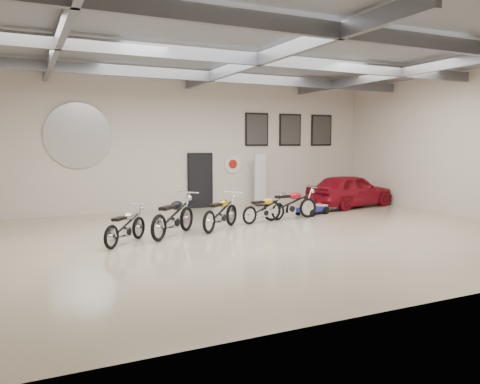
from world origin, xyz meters
name	(u,v)px	position (x,y,z in m)	size (l,w,h in m)	color
floor	(258,236)	(0.00, 0.00, 0.00)	(16.00, 12.00, 0.01)	#B9A98D
ceiling	(259,50)	(0.00, 0.00, 5.00)	(16.00, 12.00, 0.01)	slate
back_wall	(187,144)	(0.00, 6.00, 2.50)	(16.00, 0.02, 5.00)	beige
right_wall	(466,144)	(8.00, 0.00, 2.50)	(0.02, 12.00, 5.00)	beige
ceiling_beams	(259,60)	(0.00, 0.00, 4.75)	(15.80, 11.80, 0.32)	#5C5E64
door	(200,181)	(0.50, 5.95, 1.05)	(0.92, 0.08, 2.10)	black
logo_plaque	(78,136)	(-4.00, 5.95, 2.80)	(2.30, 0.06, 1.16)	silver
poster_left	(257,129)	(3.00, 5.96, 3.10)	(1.05, 0.08, 1.35)	black
poster_mid	(290,130)	(4.60, 5.96, 3.10)	(1.05, 0.08, 1.35)	black
poster_right	(321,130)	(6.20, 5.96, 3.10)	(1.05, 0.08, 1.35)	black
oil_sign	(233,164)	(1.90, 5.95, 1.70)	(0.72, 0.10, 0.72)	white
banner_stand	(260,181)	(2.93, 5.50, 1.01)	(0.55, 0.22, 2.02)	white
motorcycle_silver	(126,225)	(-3.53, 0.51, 0.48)	(1.85, 0.57, 0.96)	silver
motorcycle_black	(173,215)	(-2.13, 0.96, 0.58)	(2.22, 0.69, 1.15)	silver
motorcycle_gold	(221,212)	(-0.57, 1.32, 0.53)	(2.04, 0.63, 1.06)	silver
motorcycle_yellow	(264,208)	(1.18, 1.87, 0.47)	(1.80, 0.56, 0.94)	silver
motorcycle_red	(290,203)	(2.26, 2.04, 0.55)	(2.10, 0.65, 1.09)	silver
go_kart	(314,207)	(3.62, 2.62, 0.28)	(1.53, 0.69, 0.55)	navy
vintage_car	(350,190)	(6.00, 3.64, 0.66)	(3.90, 1.57, 1.33)	maroon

